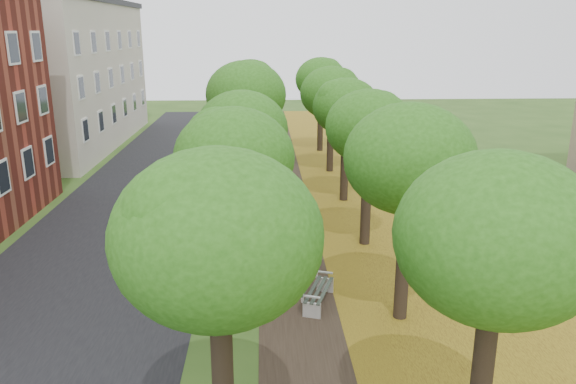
{
  "coord_description": "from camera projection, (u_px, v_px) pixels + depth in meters",
  "views": [
    {
      "loc": [
        -1.41,
        -8.88,
        8.25
      ],
      "look_at": [
        -0.52,
        10.93,
        2.5
      ],
      "focal_mm": 35.0,
      "sensor_mm": 36.0,
      "label": 1
    }
  ],
  "objects": [
    {
      "name": "street_asphalt",
      "position": [
        127.0,
        222.0,
        24.95
      ],
      "size": [
        8.0,
        70.0,
        0.01
      ],
      "primitive_type": "cube",
      "color": "black",
      "rests_on": "ground"
    },
    {
      "name": "footpath",
      "position": [
        295.0,
        220.0,
        25.27
      ],
      "size": [
        3.2,
        70.0,
        0.01
      ],
      "primitive_type": "cube",
      "color": "black",
      "rests_on": "ground"
    },
    {
      "name": "leaf_verge",
      "position": [
        405.0,
        218.0,
        25.49
      ],
      "size": [
        7.5,
        70.0,
        0.01
      ],
      "primitive_type": "cube",
      "color": "olive",
      "rests_on": "ground"
    },
    {
      "name": "parking_lot",
      "position": [
        576.0,
        209.0,
        26.82
      ],
      "size": [
        9.0,
        16.0,
        0.01
      ],
      "primitive_type": "cube",
      "color": "black",
      "rests_on": "ground"
    },
    {
      "name": "tree_row_west",
      "position": [
        244.0,
        114.0,
        23.84
      ],
      "size": [
        3.51,
        33.51,
        6.33
      ],
      "color": "black",
      "rests_on": "ground"
    },
    {
      "name": "tree_row_east",
      "position": [
        356.0,
        113.0,
        24.05
      ],
      "size": [
        3.51,
        33.51,
        6.33
      ],
      "color": "black",
      "rests_on": "ground"
    },
    {
      "name": "building_cream",
      "position": [
        46.0,
        74.0,
        40.36
      ],
      "size": [
        10.3,
        20.3,
        10.4
      ],
      "color": "beige",
      "rests_on": "ground"
    },
    {
      "name": "bench",
      "position": [
        317.0,
        290.0,
        17.41
      ],
      "size": [
        1.17,
        2.05,
        0.93
      ],
      "rotation": [
        0.0,
        0.0,
        1.24
      ],
      "color": "#2B362D",
      "rests_on": "ground"
    },
    {
      "name": "car_red",
      "position": [
        536.0,
        204.0,
        25.57
      ],
      "size": [
        3.9,
        2.02,
        1.22
      ],
      "primitive_type": "imported",
      "rotation": [
        0.0,
        0.0,
        1.37
      ],
      "color": "maroon",
      "rests_on": "ground"
    },
    {
      "name": "car_grey",
      "position": [
        548.0,
        197.0,
        26.31
      ],
      "size": [
        5.14,
        2.7,
        1.42
      ],
      "primitive_type": "imported",
      "rotation": [
        0.0,
        0.0,
        1.72
      ],
      "color": "#38383D",
      "rests_on": "ground"
    },
    {
      "name": "car_white",
      "position": [
        514.0,
        174.0,
        30.25
      ],
      "size": [
        5.61,
        3.14,
        1.48
      ],
      "primitive_type": "imported",
      "rotation": [
        0.0,
        0.0,
        1.44
      ],
      "color": "white",
      "rests_on": "ground"
    }
  ]
}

